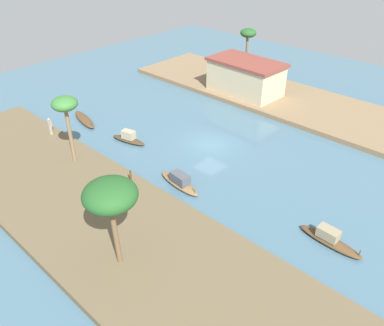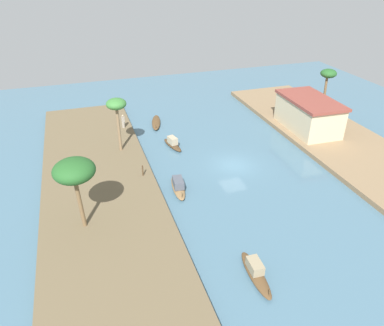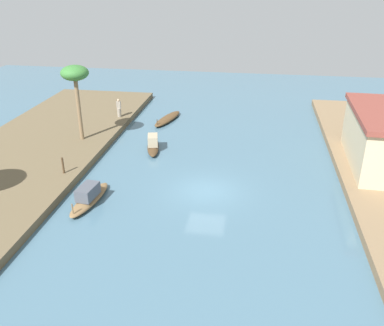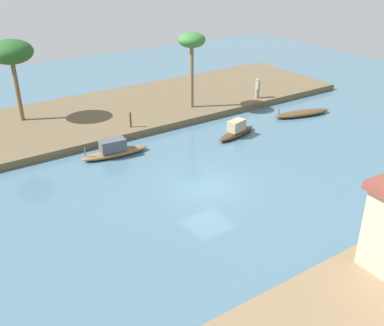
{
  "view_description": "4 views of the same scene",
  "coord_description": "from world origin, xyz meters",
  "px_view_note": "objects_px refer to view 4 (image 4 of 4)",
  "views": [
    {
      "loc": [
        21.23,
        -25.42,
        18.72
      ],
      "look_at": [
        1.72,
        -4.5,
        0.71
      ],
      "focal_mm": 36.77,
      "sensor_mm": 36.0,
      "label": 1
    },
    {
      "loc": [
        30.52,
        -14.61,
        19.34
      ],
      "look_at": [
        -0.22,
        -4.62,
        0.96
      ],
      "focal_mm": 34.08,
      "sensor_mm": 36.0,
      "label": 2
    },
    {
      "loc": [
        23.62,
        2.74,
        12.93
      ],
      "look_at": [
        -1.87,
        -1.25,
        1.06
      ],
      "focal_mm": 39.04,
      "sensor_mm": 36.0,
      "label": 3
    },
    {
      "loc": [
        13.63,
        18.48,
        12.83
      ],
      "look_at": [
        0.18,
        -1.38,
        1.07
      ],
      "focal_mm": 42.7,
      "sensor_mm": 36.0,
      "label": 4
    }
  ],
  "objects_px": {
    "sampan_with_red_awning": "(114,150)",
    "mooring_post": "(130,120)",
    "sampan_open_hull": "(236,131)",
    "sampan_near_left_bank": "(302,113)",
    "person_on_near_bank": "(257,90)",
    "palm_tree_left_near": "(192,43)",
    "palm_tree_left_far": "(11,53)"
  },
  "relations": [
    {
      "from": "sampan_with_red_awning",
      "to": "mooring_post",
      "type": "distance_m",
      "value": 3.95
    },
    {
      "from": "sampan_open_hull",
      "to": "mooring_post",
      "type": "height_order",
      "value": "mooring_post"
    },
    {
      "from": "sampan_with_red_awning",
      "to": "sampan_near_left_bank",
      "type": "bearing_deg",
      "value": -179.4
    },
    {
      "from": "person_on_near_bank",
      "to": "palm_tree_left_near",
      "type": "distance_m",
      "value": 7.55
    },
    {
      "from": "person_on_near_bank",
      "to": "mooring_post",
      "type": "bearing_deg",
      "value": -93.67
    },
    {
      "from": "palm_tree_left_near",
      "to": "mooring_post",
      "type": "bearing_deg",
      "value": 11.34
    },
    {
      "from": "sampan_open_hull",
      "to": "sampan_with_red_awning",
      "type": "distance_m",
      "value": 8.98
    },
    {
      "from": "sampan_open_hull",
      "to": "sampan_with_red_awning",
      "type": "height_order",
      "value": "sampan_open_hull"
    },
    {
      "from": "sampan_with_red_awning",
      "to": "palm_tree_left_near",
      "type": "xyz_separation_m",
      "value": [
        -8.89,
        -4.07,
        5.25
      ]
    },
    {
      "from": "sampan_near_left_bank",
      "to": "palm_tree_left_far",
      "type": "bearing_deg",
      "value": -14.49
    },
    {
      "from": "mooring_post",
      "to": "sampan_with_red_awning",
      "type": "bearing_deg",
      "value": 46.45
    },
    {
      "from": "mooring_post",
      "to": "palm_tree_left_far",
      "type": "relative_size",
      "value": 0.19
    },
    {
      "from": "sampan_open_hull",
      "to": "palm_tree_left_far",
      "type": "relative_size",
      "value": 0.65
    },
    {
      "from": "mooring_post",
      "to": "person_on_near_bank",
      "type": "bearing_deg",
      "value": -179.87
    },
    {
      "from": "palm_tree_left_far",
      "to": "mooring_post",
      "type": "bearing_deg",
      "value": 135.46
    },
    {
      "from": "sampan_with_red_awning",
      "to": "person_on_near_bank",
      "type": "xyz_separation_m",
      "value": [
        -14.88,
        -2.85,
        0.81
      ]
    },
    {
      "from": "sampan_near_left_bank",
      "to": "palm_tree_left_near",
      "type": "height_order",
      "value": "palm_tree_left_near"
    },
    {
      "from": "mooring_post",
      "to": "sampan_open_hull",
      "type": "bearing_deg",
      "value": 142.46
    },
    {
      "from": "sampan_with_red_awning",
      "to": "sampan_open_hull",
      "type": "bearing_deg",
      "value": 174.19
    },
    {
      "from": "sampan_near_left_bank",
      "to": "mooring_post",
      "type": "height_order",
      "value": "mooring_post"
    },
    {
      "from": "person_on_near_bank",
      "to": "sampan_near_left_bank",
      "type": "bearing_deg",
      "value": 8.81
    },
    {
      "from": "sampan_open_hull",
      "to": "mooring_post",
      "type": "bearing_deg",
      "value": -50.74
    },
    {
      "from": "sampan_with_red_awning",
      "to": "palm_tree_left_near",
      "type": "relative_size",
      "value": 0.76
    },
    {
      "from": "sampan_with_red_awning",
      "to": "person_on_near_bank",
      "type": "distance_m",
      "value": 15.17
    },
    {
      "from": "sampan_open_hull",
      "to": "person_on_near_bank",
      "type": "height_order",
      "value": "person_on_near_bank"
    },
    {
      "from": "sampan_open_hull",
      "to": "palm_tree_left_far",
      "type": "xyz_separation_m",
      "value": [
        12.22,
        -10.71,
        5.15
      ]
    },
    {
      "from": "sampan_open_hull",
      "to": "sampan_near_left_bank",
      "type": "bearing_deg",
      "value": 169.37
    },
    {
      "from": "person_on_near_bank",
      "to": "palm_tree_left_near",
      "type": "bearing_deg",
      "value": -105.28
    },
    {
      "from": "sampan_with_red_awning",
      "to": "sampan_near_left_bank",
      "type": "xyz_separation_m",
      "value": [
        -15.87,
        1.54,
        -0.2
      ]
    },
    {
      "from": "sampan_open_hull",
      "to": "sampan_with_red_awning",
      "type": "xyz_separation_m",
      "value": [
        8.78,
        -1.86,
        -0.01
      ]
    },
    {
      "from": "sampan_open_hull",
      "to": "sampan_near_left_bank",
      "type": "xyz_separation_m",
      "value": [
        -7.08,
        -0.32,
        -0.21
      ]
    },
    {
      "from": "mooring_post",
      "to": "palm_tree_left_near",
      "type": "relative_size",
      "value": 0.19
    }
  ]
}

